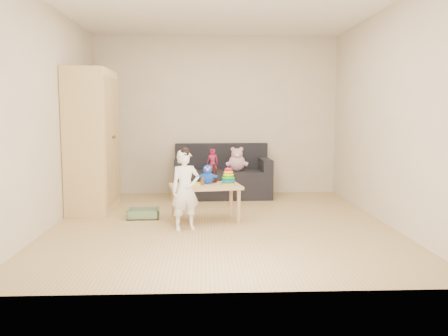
{
  "coord_description": "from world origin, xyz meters",
  "views": [
    {
      "loc": [
        -0.2,
        -5.65,
        1.33
      ],
      "look_at": [
        0.05,
        0.25,
        0.65
      ],
      "focal_mm": 38.0,
      "sensor_mm": 36.0,
      "label": 1
    }
  ],
  "objects_px": {
    "wardrobe": "(93,141)",
    "sofa": "(223,184)",
    "play_table": "(205,203)",
    "toddler": "(185,191)"
  },
  "relations": [
    {
      "from": "sofa",
      "to": "play_table",
      "type": "distance_m",
      "value": 1.7
    },
    {
      "from": "sofa",
      "to": "play_table",
      "type": "xyz_separation_m",
      "value": [
        -0.28,
        -1.68,
        0.01
      ]
    },
    {
      "from": "sofa",
      "to": "toddler",
      "type": "height_order",
      "value": "toddler"
    },
    {
      "from": "play_table",
      "to": "wardrobe",
      "type": "bearing_deg",
      "value": 154.25
    },
    {
      "from": "wardrobe",
      "to": "sofa",
      "type": "bearing_deg",
      "value": 27.28
    },
    {
      "from": "sofa",
      "to": "wardrobe",
      "type": "bearing_deg",
      "value": -154.13
    },
    {
      "from": "toddler",
      "to": "wardrobe",
      "type": "bearing_deg",
      "value": 119.07
    },
    {
      "from": "sofa",
      "to": "play_table",
      "type": "relative_size",
      "value": 1.76
    },
    {
      "from": "wardrobe",
      "to": "toddler",
      "type": "xyz_separation_m",
      "value": [
        1.31,
        -1.18,
        -0.51
      ]
    },
    {
      "from": "wardrobe",
      "to": "toddler",
      "type": "height_order",
      "value": "wardrobe"
    }
  ]
}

